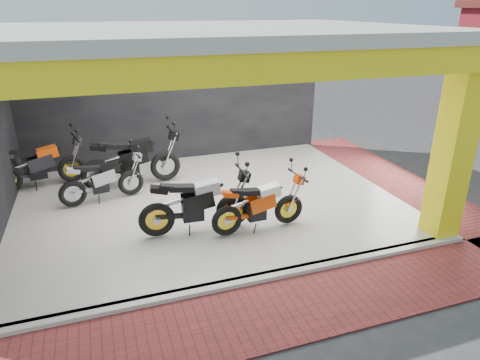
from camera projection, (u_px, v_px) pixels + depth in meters
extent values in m
plane|color=#2D2D30|center=(237.00, 249.00, 7.65)|extent=(80.00, 80.00, 0.00)
cube|color=white|center=(208.00, 202.00, 9.38)|extent=(8.00, 6.00, 0.10)
cube|color=beige|center=(203.00, 32.00, 8.05)|extent=(8.40, 6.40, 0.20)
cube|color=black|center=(177.00, 99.00, 11.46)|extent=(8.20, 0.20, 3.50)
cube|color=yellow|center=(454.00, 148.00, 7.46)|extent=(0.50, 0.50, 3.50)
cube|color=yellow|center=(261.00, 68.00, 5.53)|extent=(8.40, 0.30, 0.40)
cube|color=yellow|center=(381.00, 43.00, 9.37)|extent=(0.30, 6.40, 0.40)
cube|color=white|center=(258.00, 279.00, 6.74)|extent=(8.00, 0.20, 0.10)
cube|color=maroon|center=(278.00, 312.00, 6.06)|extent=(9.00, 1.40, 0.03)
cube|color=maroon|center=(391.00, 177.00, 10.84)|extent=(1.40, 7.00, 0.03)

